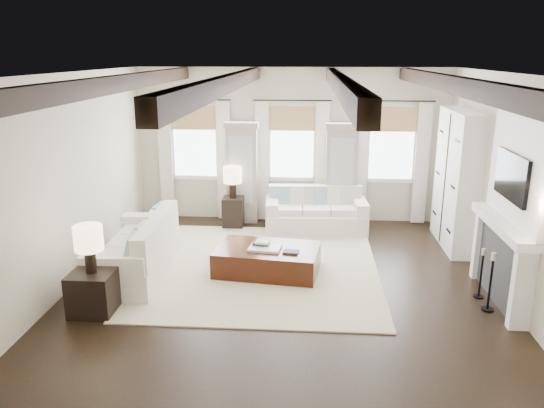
# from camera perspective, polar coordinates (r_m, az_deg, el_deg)

# --- Properties ---
(ground) EXTENTS (7.50, 7.50, 0.00)m
(ground) POSITION_cam_1_polar(r_m,az_deg,el_deg) (8.05, 1.12, -9.61)
(ground) COLOR black
(ground) RESTS_ON ground
(room_shell) EXTENTS (6.54, 7.54, 3.22)m
(room_shell) POSITION_cam_1_polar(r_m,az_deg,el_deg) (8.31, 6.69, 4.85)
(room_shell) COLOR beige
(room_shell) RESTS_ON ground
(area_rug) EXTENTS (3.84, 4.15, 0.02)m
(area_rug) POSITION_cam_1_polar(r_m,az_deg,el_deg) (8.95, -1.13, -6.82)
(area_rug) COLOR beige
(area_rug) RESTS_ON ground
(sofa_back) EXTENTS (2.06, 1.03, 0.86)m
(sofa_back) POSITION_cam_1_polar(r_m,az_deg,el_deg) (10.79, 4.72, -0.91)
(sofa_back) COLOR white
(sofa_back) RESTS_ON ground
(sofa_left) EXTENTS (1.08, 2.26, 0.96)m
(sofa_left) POSITION_cam_1_polar(r_m,az_deg,el_deg) (8.86, -14.16, -4.98)
(sofa_left) COLOR white
(sofa_left) RESTS_ON ground
(ottoman) EXTENTS (1.76, 1.23, 0.43)m
(ottoman) POSITION_cam_1_polar(r_m,az_deg,el_deg) (8.70, -0.49, -6.05)
(ottoman) COLOR black
(ottoman) RESTS_ON ground
(tray) EXTENTS (0.54, 0.44, 0.04)m
(tray) POSITION_cam_1_polar(r_m,az_deg,el_deg) (8.56, -0.76, -4.74)
(tray) COLOR white
(tray) RESTS_ON ottoman
(book_lower) EXTENTS (0.28, 0.23, 0.04)m
(book_lower) POSITION_cam_1_polar(r_m,az_deg,el_deg) (8.66, -1.17, -4.21)
(book_lower) COLOR #262628
(book_lower) RESTS_ON tray
(book_upper) EXTENTS (0.24, 0.20, 0.03)m
(book_upper) POSITION_cam_1_polar(r_m,az_deg,el_deg) (8.59, -1.04, -4.12)
(book_upper) COLOR beige
(book_upper) RESTS_ON book_lower
(book_loose) EXTENTS (0.26, 0.21, 0.03)m
(book_loose) POSITION_cam_1_polar(r_m,az_deg,el_deg) (8.41, 2.03, -5.18)
(book_loose) COLOR #262628
(book_loose) RESTS_ON ottoman
(side_table_front) EXTENTS (0.59, 0.59, 0.59)m
(side_table_front) POSITION_cam_1_polar(r_m,az_deg,el_deg) (7.81, -18.63, -8.96)
(side_table_front) COLOR black
(side_table_front) RESTS_ON ground
(lamp_front) EXTENTS (0.39, 0.39, 0.67)m
(lamp_front) POSITION_cam_1_polar(r_m,az_deg,el_deg) (7.53, -19.13, -3.76)
(lamp_front) COLOR black
(lamp_front) RESTS_ON side_table_front
(side_table_back) EXTENTS (0.42, 0.42, 0.62)m
(side_table_back) POSITION_cam_1_polar(r_m,az_deg,el_deg) (10.95, -4.18, -0.87)
(side_table_back) COLOR black
(side_table_back) RESTS_ON ground
(lamp_back) EXTENTS (0.37, 0.37, 0.64)m
(lamp_back) POSITION_cam_1_polar(r_m,az_deg,el_deg) (10.76, -4.26, 2.95)
(lamp_back) COLOR black
(lamp_back) RESTS_ON side_table_back
(candlestick_near) EXTENTS (0.17, 0.17, 0.86)m
(candlestick_near) POSITION_cam_1_polar(r_m,az_deg,el_deg) (8.02, 22.40, -8.21)
(candlestick_near) COLOR black
(candlestick_near) RESTS_ON ground
(candlestick_far) EXTENTS (0.15, 0.15, 0.76)m
(candlestick_far) POSITION_cam_1_polar(r_m,az_deg,el_deg) (8.39, 21.54, -7.35)
(candlestick_far) COLOR black
(candlestick_far) RESTS_ON ground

